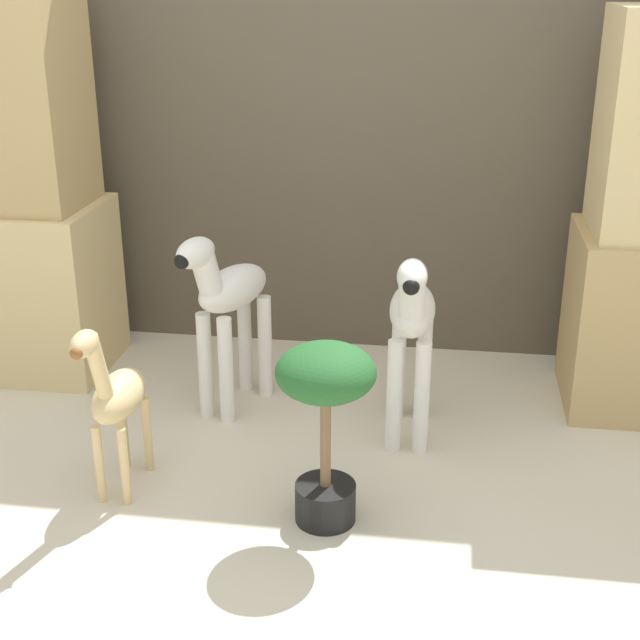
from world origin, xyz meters
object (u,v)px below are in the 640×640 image
object	(u,v)px
zebra_left	(228,302)
potted_palm_front	(326,404)
giraffe_figurine	(115,395)
zebra_right	(412,325)

from	to	relation	value
zebra_left	potted_palm_front	size ratio (longest dim) A/B	1.25
zebra_left	potted_palm_front	bearing A→B (deg)	-56.07
zebra_left	giraffe_figurine	distance (m)	0.63
potted_palm_front	giraffe_figurine	bearing A→B (deg)	173.80
zebra_left	giraffe_figurine	size ratio (longest dim) A/B	1.16
zebra_left	giraffe_figurine	bearing A→B (deg)	-109.43
giraffe_figurine	zebra_right	bearing A→B (deg)	28.18
giraffe_figurine	potted_palm_front	xyz separation A→B (m)	(0.65, -0.07, 0.05)
zebra_right	giraffe_figurine	xyz separation A→B (m)	(-0.86, -0.46, -0.09)
zebra_left	potted_palm_front	xyz separation A→B (m)	(0.44, -0.66, -0.04)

